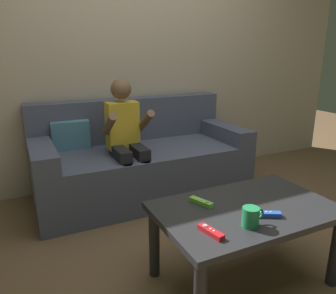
{
  "coord_description": "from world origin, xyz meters",
  "views": [
    {
      "loc": [
        -1.09,
        -1.38,
        1.24
      ],
      "look_at": [
        -0.17,
        0.53,
        0.62
      ],
      "focal_mm": 34.83,
      "sensor_mm": 36.0,
      "label": 1
    }
  ],
  "objects_px": {
    "game_remote_red_far_corner": "(211,232)",
    "game_remote_lime_center": "(201,202)",
    "person_seated_on_couch": "(126,137)",
    "coffee_mug": "(251,217)",
    "couch": "(140,162)",
    "game_remote_blue_near_edge": "(267,214)",
    "coffee_table": "(245,219)"
  },
  "relations": [
    {
      "from": "game_remote_lime_center",
      "to": "person_seated_on_couch",
      "type": "bearing_deg",
      "value": 93.75
    },
    {
      "from": "person_seated_on_couch",
      "to": "game_remote_red_far_corner",
      "type": "height_order",
      "value": "person_seated_on_couch"
    },
    {
      "from": "couch",
      "to": "coffee_mug",
      "type": "distance_m",
      "value": 1.52
    },
    {
      "from": "coffee_mug",
      "to": "couch",
      "type": "bearing_deg",
      "value": 89.11
    },
    {
      "from": "person_seated_on_couch",
      "to": "coffee_table",
      "type": "xyz_separation_m",
      "value": [
        0.26,
        -1.16,
        -0.21
      ]
    },
    {
      "from": "game_remote_blue_near_edge",
      "to": "game_remote_red_far_corner",
      "type": "bearing_deg",
      "value": -177.08
    },
    {
      "from": "game_remote_red_far_corner",
      "to": "game_remote_lime_center",
      "type": "bearing_deg",
      "value": 66.9
    },
    {
      "from": "couch",
      "to": "coffee_table",
      "type": "height_order",
      "value": "couch"
    },
    {
      "from": "couch",
      "to": "game_remote_red_far_corner",
      "type": "xyz_separation_m",
      "value": [
        -0.23,
        -1.49,
        0.17
      ]
    },
    {
      "from": "couch",
      "to": "game_remote_red_far_corner",
      "type": "height_order",
      "value": "couch"
    },
    {
      "from": "person_seated_on_couch",
      "to": "game_remote_red_far_corner",
      "type": "relative_size",
      "value": 7.18
    },
    {
      "from": "person_seated_on_couch",
      "to": "coffee_table",
      "type": "bearing_deg",
      "value": -77.2
    },
    {
      "from": "coffee_table",
      "to": "game_remote_blue_near_edge",
      "type": "xyz_separation_m",
      "value": [
        0.02,
        -0.13,
        0.08
      ]
    },
    {
      "from": "couch",
      "to": "game_remote_blue_near_edge",
      "type": "distance_m",
      "value": 1.48
    },
    {
      "from": "game_remote_lime_center",
      "to": "game_remote_blue_near_edge",
      "type": "bearing_deg",
      "value": -49.58
    },
    {
      "from": "game_remote_red_far_corner",
      "to": "coffee_mug",
      "type": "height_order",
      "value": "coffee_mug"
    },
    {
      "from": "person_seated_on_couch",
      "to": "coffee_table",
      "type": "distance_m",
      "value": 1.21
    },
    {
      "from": "coffee_table",
      "to": "game_remote_blue_near_edge",
      "type": "height_order",
      "value": "game_remote_blue_near_edge"
    },
    {
      "from": "couch",
      "to": "game_remote_red_far_corner",
      "type": "relative_size",
      "value": 12.57
    },
    {
      "from": "game_remote_lime_center",
      "to": "coffee_mug",
      "type": "bearing_deg",
      "value": -73.43
    },
    {
      "from": "game_remote_lime_center",
      "to": "coffee_mug",
      "type": "relative_size",
      "value": 1.22
    },
    {
      "from": "couch",
      "to": "coffee_mug",
      "type": "height_order",
      "value": "couch"
    },
    {
      "from": "person_seated_on_couch",
      "to": "coffee_table",
      "type": "relative_size",
      "value": 1.09
    },
    {
      "from": "couch",
      "to": "coffee_mug",
      "type": "bearing_deg",
      "value": -90.89
    },
    {
      "from": "coffee_mug",
      "to": "game_remote_lime_center",
      "type": "bearing_deg",
      "value": 106.57
    },
    {
      "from": "couch",
      "to": "person_seated_on_couch",
      "type": "distance_m",
      "value": 0.39
    },
    {
      "from": "coffee_table",
      "to": "game_remote_red_far_corner",
      "type": "bearing_deg",
      "value": -155.4
    },
    {
      "from": "coffee_mug",
      "to": "person_seated_on_couch",
      "type": "bearing_deg",
      "value": 96.7
    },
    {
      "from": "game_remote_red_far_corner",
      "to": "coffee_mug",
      "type": "relative_size",
      "value": 1.22
    },
    {
      "from": "person_seated_on_couch",
      "to": "game_remote_blue_near_edge",
      "type": "bearing_deg",
      "value": -77.39
    },
    {
      "from": "person_seated_on_couch",
      "to": "coffee_mug",
      "type": "relative_size",
      "value": 8.78
    },
    {
      "from": "couch",
      "to": "person_seated_on_couch",
      "type": "xyz_separation_m",
      "value": [
        -0.18,
        -0.18,
        0.3
      ]
    }
  ]
}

